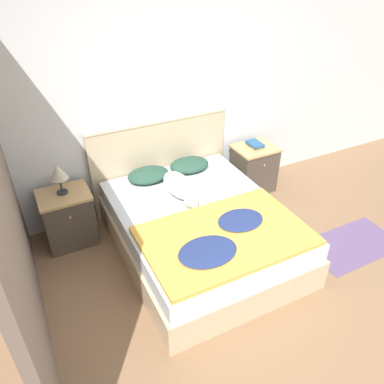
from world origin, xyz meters
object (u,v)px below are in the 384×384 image
object	(u,v)px
pillow_left	(148,175)
pillow_right	(189,165)
bed	(201,231)
book_stack	(255,144)
nightstand_right	(253,168)
table_lamp	(58,173)
nightstand_left	(68,218)
dog	(180,187)

from	to	relation	value
pillow_left	pillow_right	size ratio (longest dim) A/B	1.00
bed	pillow_left	bearing A→B (deg)	108.21
pillow_left	book_stack	bearing A→B (deg)	0.79
nightstand_right	book_stack	distance (m)	0.33
table_lamp	nightstand_left	bearing A→B (deg)	-90.00
pillow_right	nightstand_right	bearing A→B (deg)	-0.41
pillow_right	dog	size ratio (longest dim) A/B	0.62
book_stack	table_lamp	size ratio (longest dim) A/B	0.68
pillow_right	dog	world-z (taller)	dog
dog	table_lamp	bearing A→B (deg)	159.08
pillow_right	dog	distance (m)	0.52
pillow_left	pillow_right	xyz separation A→B (m)	(0.51, 0.00, 0.00)
nightstand_right	pillow_right	xyz separation A→B (m)	(-0.92, 0.01, 0.28)
pillow_left	table_lamp	size ratio (longest dim) A/B	1.46
nightstand_left	pillow_left	distance (m)	0.96
pillow_left	dog	bearing A→B (deg)	-64.44
bed	pillow_right	size ratio (longest dim) A/B	4.24
nightstand_right	pillow_right	distance (m)	0.96
nightstand_right	book_stack	size ratio (longest dim) A/B	2.76
dog	bed	bearing A→B (deg)	-81.02
nightstand_left	pillow_right	bearing A→B (deg)	0.26
pillow_right	book_stack	bearing A→B (deg)	1.23
nightstand_left	table_lamp	bearing A→B (deg)	90.00
pillow_right	book_stack	xyz separation A→B (m)	(0.92, 0.02, 0.05)
nightstand_left	nightstand_right	xyz separation A→B (m)	(2.35, 0.00, 0.00)
pillow_right	nightstand_left	bearing A→B (deg)	-179.74
pillow_right	dog	xyz separation A→B (m)	(-0.31, -0.41, 0.02)
nightstand_left	nightstand_right	size ratio (longest dim) A/B	1.00
pillow_right	table_lamp	xyz separation A→B (m)	(-1.43, 0.01, 0.26)
nightstand_left	dog	world-z (taller)	dog
pillow_left	book_stack	distance (m)	1.43
dog	book_stack	size ratio (longest dim) A/B	3.44
nightstand_left	pillow_right	xyz separation A→B (m)	(1.43, 0.01, 0.28)
book_stack	table_lamp	xyz separation A→B (m)	(-2.35, -0.01, 0.21)
bed	nightstand_right	bearing A→B (deg)	33.14
pillow_right	book_stack	world-z (taller)	book_stack
nightstand_left	dog	xyz separation A→B (m)	(1.12, -0.41, 0.30)
pillow_right	bed	bearing A→B (deg)	-108.21
bed	table_lamp	bearing A→B (deg)	146.14
bed	nightstand_right	size ratio (longest dim) A/B	3.28
pillow_right	pillow_left	bearing A→B (deg)	180.00
bed	dog	bearing A→B (deg)	98.98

